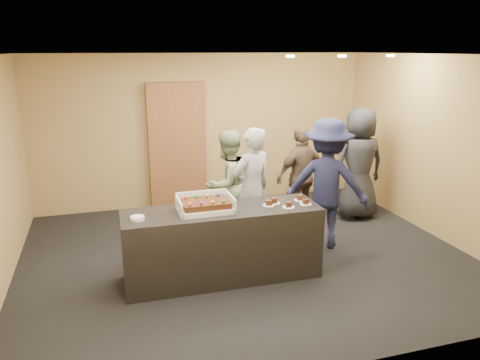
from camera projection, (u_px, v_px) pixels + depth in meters
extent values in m
plane|color=black|center=(245.00, 256.00, 6.49)|extent=(6.00, 6.00, 0.00)
plane|color=silver|center=(246.00, 55.00, 5.76)|extent=(6.00, 6.00, 0.00)
cube|color=tan|center=(204.00, 130.00, 8.43)|extent=(6.00, 0.04, 2.70)
cube|color=tan|center=(338.00, 229.00, 3.82)|extent=(6.00, 0.04, 2.70)
cube|color=tan|center=(437.00, 148.00, 6.96)|extent=(0.04, 5.00, 2.70)
cube|color=black|center=(222.00, 244.00, 5.76)|extent=(2.41, 0.74, 0.90)
cube|color=brown|center=(177.00, 146.00, 8.27)|extent=(1.01, 0.15, 2.22)
cube|color=white|center=(206.00, 209.00, 5.58)|extent=(0.63, 0.44, 0.06)
cube|color=white|center=(179.00, 207.00, 5.47)|extent=(0.02, 0.44, 0.17)
cube|color=white|center=(231.00, 202.00, 5.65)|extent=(0.02, 0.44, 0.17)
cube|color=white|center=(201.00, 198.00, 5.76)|extent=(0.63, 0.02, 0.19)
cube|color=#3C1A0D|center=(205.00, 204.00, 5.56)|extent=(0.55, 0.38, 0.07)
sphere|color=red|center=(186.00, 197.00, 5.61)|extent=(0.04, 0.04, 0.04)
sphere|color=green|center=(197.00, 196.00, 5.64)|extent=(0.04, 0.04, 0.04)
sphere|color=#E1FA1A|center=(207.00, 195.00, 5.68)|extent=(0.04, 0.04, 0.04)
sphere|color=blue|center=(218.00, 194.00, 5.72)|extent=(0.04, 0.04, 0.04)
sphere|color=orange|center=(190.00, 204.00, 5.36)|extent=(0.04, 0.04, 0.04)
sphere|color=purple|center=(201.00, 203.00, 5.40)|extent=(0.04, 0.04, 0.04)
sphere|color=orange|center=(213.00, 202.00, 5.44)|extent=(0.04, 0.04, 0.04)
sphere|color=green|center=(224.00, 201.00, 5.47)|extent=(0.04, 0.04, 0.04)
cylinder|color=white|center=(137.00, 218.00, 5.30)|extent=(0.16, 0.16, 0.04)
cylinder|color=white|center=(269.00, 205.00, 5.78)|extent=(0.15, 0.15, 0.01)
cube|color=#3C1A0D|center=(269.00, 203.00, 5.77)|extent=(0.07, 0.06, 0.06)
cylinder|color=white|center=(274.00, 203.00, 5.87)|extent=(0.15, 0.15, 0.01)
cube|color=#3C1A0D|center=(274.00, 200.00, 5.86)|extent=(0.07, 0.06, 0.06)
cylinder|color=white|center=(289.00, 207.00, 5.71)|extent=(0.15, 0.15, 0.01)
cube|color=#3C1A0D|center=(289.00, 204.00, 5.70)|extent=(0.07, 0.06, 0.06)
cylinder|color=white|center=(300.00, 200.00, 5.98)|extent=(0.15, 0.15, 0.01)
cube|color=#3C1A0D|center=(300.00, 198.00, 5.97)|extent=(0.07, 0.06, 0.06)
cylinder|color=white|center=(306.00, 204.00, 5.83)|extent=(0.15, 0.15, 0.01)
cube|color=#3C1A0D|center=(306.00, 201.00, 5.82)|extent=(0.07, 0.06, 0.06)
imported|color=#9C9CA1|center=(252.00, 189.00, 6.54)|extent=(0.74, 0.62, 1.75)
imported|color=#93A67A|center=(227.00, 185.00, 6.97)|extent=(0.99, 0.93, 1.63)
imported|color=#1A1C3C|center=(327.00, 184.00, 6.61)|extent=(1.38, 1.23, 1.86)
imported|color=brown|center=(301.00, 176.00, 7.51)|extent=(1.00, 0.60, 1.59)
imported|color=#25252A|center=(359.00, 164.00, 7.75)|extent=(0.92, 0.60, 1.87)
cylinder|color=#FFEAC6|center=(290.00, 56.00, 6.45)|extent=(0.12, 0.12, 0.03)
cylinder|color=#FFEAC6|center=(342.00, 56.00, 6.68)|extent=(0.12, 0.12, 0.03)
cylinder|color=#FFEAC6|center=(391.00, 56.00, 6.90)|extent=(0.12, 0.12, 0.03)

